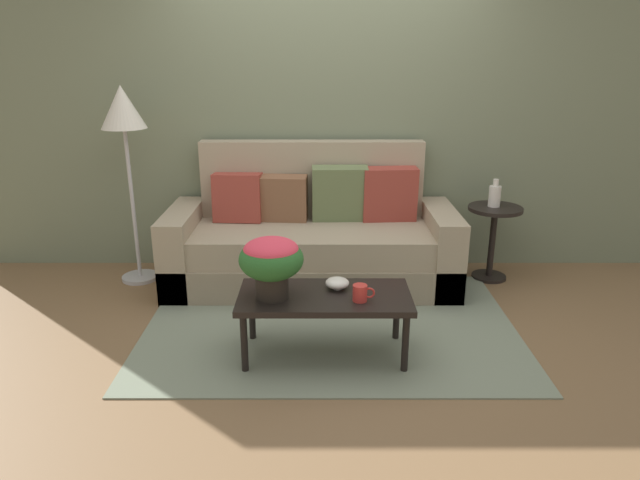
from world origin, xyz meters
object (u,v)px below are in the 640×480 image
(potted_plant, at_px, (271,260))
(snack_bowl, at_px, (337,283))
(coffee_mug, at_px, (361,293))
(coffee_table, at_px, (325,301))
(couch, at_px, (312,240))
(table_vase, at_px, (495,195))
(side_table, at_px, (493,230))
(floor_lamp, at_px, (124,121))

(potted_plant, distance_m, snack_bowl, 0.45)
(coffee_mug, bearing_deg, coffee_table, 155.78)
(potted_plant, relative_size, snack_bowl, 2.59)
(couch, height_order, coffee_table, couch)
(potted_plant, height_order, snack_bowl, potted_plant)
(snack_bowl, relative_size, table_vase, 0.66)
(coffee_table, bearing_deg, potted_plant, -172.72)
(side_table, distance_m, snack_bowl, 1.74)
(side_table, xyz_separation_m, coffee_mug, (-1.16, -1.34, 0.04))
(floor_lamp, bearing_deg, table_vase, 0.75)
(potted_plant, bearing_deg, floor_lamp, 133.43)
(couch, xyz_separation_m, coffee_table, (0.09, -1.19, 0.02))
(coffee_mug, distance_m, table_vase, 1.79)
(coffee_table, distance_m, snack_bowl, 0.14)
(coffee_mug, relative_size, table_vase, 0.59)
(side_table, relative_size, table_vase, 2.75)
(couch, relative_size, potted_plant, 5.97)
(couch, height_order, snack_bowl, couch)
(potted_plant, relative_size, coffee_mug, 2.88)
(coffee_table, distance_m, floor_lamp, 2.14)
(table_vase, bearing_deg, floor_lamp, -179.25)
(potted_plant, bearing_deg, snack_bowl, 16.99)
(snack_bowl, distance_m, table_vase, 1.76)
(coffee_mug, distance_m, snack_bowl, 0.22)
(coffee_table, xyz_separation_m, coffee_mug, (0.21, -0.09, 0.09))
(floor_lamp, height_order, snack_bowl, floor_lamp)
(side_table, bearing_deg, table_vase, 129.32)
(coffee_table, xyz_separation_m, floor_lamp, (-1.50, 1.22, 0.91))
(snack_bowl, bearing_deg, coffee_table, -134.58)
(coffee_table, xyz_separation_m, potted_plant, (-0.31, -0.04, 0.28))
(floor_lamp, height_order, potted_plant, floor_lamp)
(snack_bowl, bearing_deg, potted_plant, -163.01)
(coffee_table, relative_size, floor_lamp, 0.67)
(coffee_table, relative_size, coffee_mug, 7.91)
(couch, height_order, floor_lamp, floor_lamp)
(couch, height_order, coffee_mug, couch)
(coffee_table, bearing_deg, coffee_mug, -24.22)
(table_vase, bearing_deg, snack_bowl, -137.20)
(potted_plant, distance_m, coffee_mug, 0.55)
(coffee_table, height_order, potted_plant, potted_plant)
(potted_plant, relative_size, table_vase, 1.70)
(potted_plant, height_order, table_vase, table_vase)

